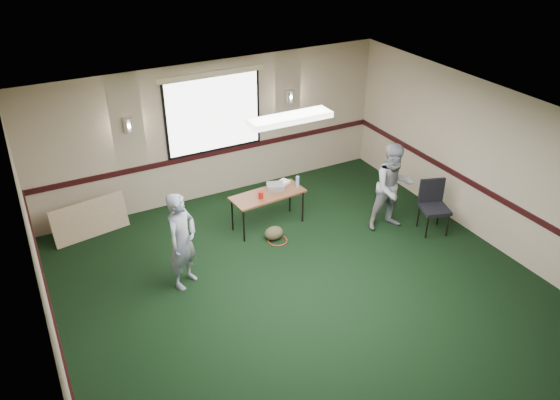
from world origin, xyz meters
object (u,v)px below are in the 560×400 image
projector (275,186)px  person_right (393,187)px  person_left (182,241)px  conference_chair (433,202)px  folding_table (268,196)px

projector → person_right: 2.08m
person_left → person_right: size_ratio=0.97×
person_left → projector: bearing=-10.4°
conference_chair → person_right: bearing=164.9°
projector → person_left: (-2.08, -0.99, 0.07)m
folding_table → projector: (0.20, 0.10, 0.10)m
folding_table → person_right: 2.21m
folding_table → projector: projector is taller
projector → folding_table: bearing=-136.1°
folding_table → person_left: person_left is taller
folding_table → person_left: 2.09m
projector → conference_chair: bearing=-15.2°
conference_chair → person_left: (-4.43, 0.55, 0.24)m
projector → person_left: bearing=-136.4°
person_left → person_right: bearing=-38.1°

